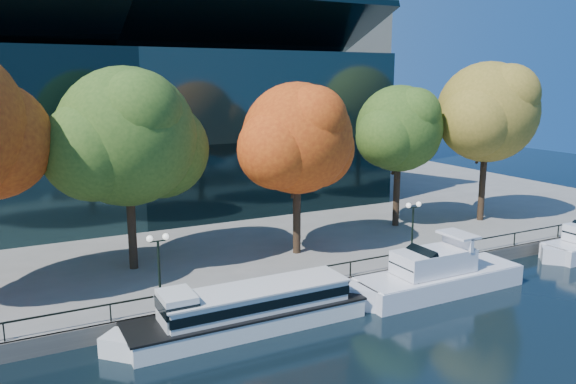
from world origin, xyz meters
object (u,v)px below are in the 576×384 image
tree_3 (299,141)px  lamp_1 (158,253)px  tree_2 (130,140)px  tour_boat (243,309)px  lamp_2 (413,217)px  tree_4 (401,130)px  cruiser_near (434,276)px  tree_5 (489,114)px

tree_3 → lamp_1: tree_3 is taller
tree_2 → tour_boat: bearing=-71.1°
lamp_2 → tour_boat: bearing=-166.8°
tree_3 → tree_4: bearing=14.7°
tree_4 → cruiser_near: bearing=-118.2°
cruiser_near → lamp_2: size_ratio=3.18×
tour_boat → tree_3: bearing=45.7°
tree_2 → tree_5: bearing=-1.9°
cruiser_near → tree_5: size_ratio=0.91×
tree_5 → lamp_1: bearing=-169.5°
tour_boat → lamp_2: size_ratio=3.64×
tour_boat → tree_3: tree_3 is taller
tree_2 → tree_5: 30.77m
tour_boat → cruiser_near: size_ratio=1.15×
tour_boat → tree_2: size_ratio=1.10×
tree_5 → lamp_1: 32.09m
lamp_2 → tree_2: bearing=159.5°
lamp_1 → lamp_2: same height
tree_2 → tree_4: (22.69, 0.98, -0.42)m
tree_2 → lamp_2: bearing=-20.5°
lamp_1 → cruiser_near: bearing=-13.5°
tree_3 → tree_5: (19.40, 0.99, 1.25)m
lamp_1 → lamp_2: (18.07, 0.00, 0.00)m
tour_boat → cruiser_near: (12.97, -0.60, -0.03)m
tree_4 → lamp_2: 10.48m
tour_boat → tree_5: size_ratio=1.05×
tree_3 → tree_5: tree_5 is taller
tree_5 → lamp_2: (-12.84, -5.70, -6.49)m
cruiser_near → tree_2: size_ratio=0.96×
tree_2 → tree_3: (11.34, -2.00, -0.44)m
cruiser_near → lamp_1: lamp_1 is taller
tree_3 → tree_5: bearing=2.9°
cruiser_near → tree_4: tree_4 is taller
lamp_1 → tree_5: bearing=10.5°
tour_boat → tree_2: 13.62m
lamp_2 → cruiser_near: bearing=-110.4°
cruiser_near → tree_5: tree_5 is taller
cruiser_near → tree_2: (-16.42, 10.69, 8.51)m
cruiser_near → tree_3: size_ratio=1.04×
tree_3 → tree_5: size_ratio=0.88×
tree_4 → lamp_2: tree_4 is taller
tree_2 → tree_3: bearing=-10.0°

